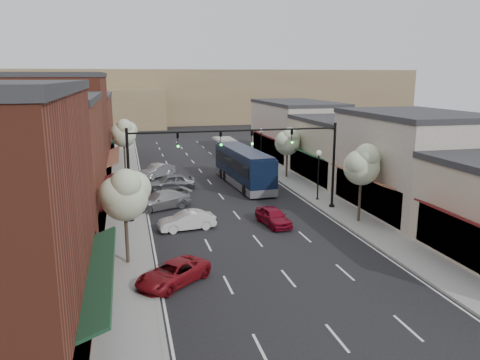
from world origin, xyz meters
TOP-DOWN VIEW (x-y plane):
  - ground at (0.00, 0.00)m, footprint 160.00×160.00m
  - sidewalk_left at (-8.40, 18.50)m, footprint 2.80×73.00m
  - sidewalk_right at (8.40, 18.50)m, footprint 2.80×73.00m
  - curb_left at (-7.00, 18.50)m, footprint 0.25×73.00m
  - curb_right at (7.00, 18.50)m, footprint 0.25×73.00m
  - bldg_left_midnear at (-14.23, 6.00)m, footprint 10.14×14.10m
  - bldg_left_midfar at (-14.24, 20.00)m, footprint 10.14×14.10m
  - bldg_left_far at (-14.22, 36.00)m, footprint 10.14×18.10m
  - bldg_right_midnear at (13.72, 6.00)m, footprint 9.14×12.10m
  - bldg_right_midfar at (13.70, 18.00)m, footprint 9.14×12.10m
  - bldg_right_far at (13.71, 32.00)m, footprint 9.14×16.10m
  - hill_far at (0.00, 90.00)m, footprint 120.00×30.00m
  - hill_near at (-25.00, 78.00)m, footprint 50.00×20.00m
  - signal_mast_right at (5.62, 8.00)m, footprint 8.22×0.46m
  - signal_mast_left at (-5.62, 8.00)m, footprint 8.22×0.46m
  - tree_right_near at (8.35, 3.94)m, footprint 2.85×2.65m
  - tree_right_far at (8.35, 19.94)m, footprint 2.85×2.65m
  - tree_left_near at (-8.25, -0.06)m, footprint 2.85×2.65m
  - tree_left_far at (-8.25, 25.94)m, footprint 2.85×2.65m
  - lamp_post_near at (7.80, 10.50)m, footprint 0.44×0.44m
  - lamp_post_far at (7.80, 28.00)m, footprint 0.44×0.44m
  - coach_bus at (3.01, 17.75)m, footprint 3.35×11.98m
  - red_hatchback at (2.01, 4.94)m, footprint 2.07×4.03m
  - parked_car_a at (-6.05, -3.21)m, footprint 4.53×4.23m
  - parked_car_b at (-4.20, 5.44)m, footprint 4.13×1.92m
  - parked_car_c at (-5.58, 11.20)m, footprint 5.44×3.76m
  - parked_car_d at (-4.20, 17.50)m, footprint 4.72×2.25m
  - parked_car_e at (-5.12, 23.49)m, footprint 4.32×4.08m

SIDE VIEW (x-z plane):
  - ground at x=0.00m, z-range 0.00..0.00m
  - curb_left at x=-7.00m, z-range -0.01..0.16m
  - curb_right at x=7.00m, z-range -0.01..0.16m
  - sidewalk_left at x=-8.40m, z-range 0.00..0.15m
  - sidewalk_right at x=8.40m, z-range 0.00..0.15m
  - parked_car_a at x=-6.05m, z-range 0.00..1.18m
  - parked_car_b at x=-4.20m, z-range 0.00..1.31m
  - red_hatchback at x=2.01m, z-range 0.00..1.31m
  - parked_car_e at x=-5.12m, z-range 0.00..1.45m
  - parked_car_c at x=-5.58m, z-range 0.00..1.46m
  - parked_car_d at x=-4.20m, z-range 0.00..1.56m
  - coach_bus at x=3.01m, z-range 0.08..3.70m
  - lamp_post_near at x=7.80m, z-range 0.79..5.23m
  - lamp_post_far at x=7.80m, z-range 0.79..5.23m
  - bldg_right_midfar at x=13.70m, z-range -0.03..6.37m
  - bldg_right_far at x=13.71m, z-range -0.04..7.36m
  - bldg_right_midnear at x=13.72m, z-range -0.04..7.86m
  - tree_right_far at x=8.35m, z-range 1.28..6.70m
  - hill_near at x=-25.00m, z-range 0.00..8.00m
  - bldg_left_far at x=-14.22m, z-range -0.04..8.36m
  - tree_left_near at x=-8.25m, z-range 1.38..7.07m
  - tree_right_near at x=8.35m, z-range 1.47..7.43m
  - tree_left_far at x=-8.25m, z-range 1.54..7.67m
  - signal_mast_right at x=5.62m, z-range 1.12..8.12m
  - signal_mast_left at x=-5.62m, z-range 1.12..8.12m
  - bldg_left_midnear at x=-14.23m, z-range -0.04..9.36m
  - bldg_left_midfar at x=-14.24m, z-range -0.05..10.85m
  - hill_far at x=0.00m, z-range 0.00..12.00m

